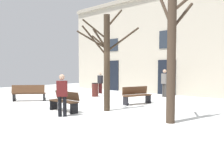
{
  "coord_description": "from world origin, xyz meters",
  "views": [
    {
      "loc": [
        7.16,
        -6.71,
        1.75
      ],
      "look_at": [
        0.0,
        1.52,
        1.05
      ],
      "focal_mm": 35.51,
      "sensor_mm": 36.0,
      "label": 1
    }
  ],
  "objects_px": {
    "tree_near_facade": "(107,58)",
    "litter_bin": "(95,90)",
    "bench_near_center_tree": "(137,95)",
    "person_by_shop_door": "(165,82)",
    "person_crossing_plaza": "(62,93)",
    "person_strolling": "(100,82)",
    "bench_facing_shops": "(29,93)",
    "bench_by_litter_bin": "(64,101)",
    "tree_foreground": "(172,44)"
  },
  "relations": [
    {
      "from": "bench_near_center_tree",
      "to": "tree_near_facade",
      "type": "bearing_deg",
      "value": -160.43
    },
    {
      "from": "tree_near_facade",
      "to": "litter_bin",
      "type": "relative_size",
      "value": 5.19
    },
    {
      "from": "person_by_shop_door",
      "to": "bench_by_litter_bin",
      "type": "bearing_deg",
      "value": -81.58
    },
    {
      "from": "tree_near_facade",
      "to": "person_strolling",
      "type": "xyz_separation_m",
      "value": [
        -5.02,
        4.79,
        -1.4
      ]
    },
    {
      "from": "person_strolling",
      "to": "person_by_shop_door",
      "type": "distance_m",
      "value": 4.76
    },
    {
      "from": "tree_near_facade",
      "to": "person_by_shop_door",
      "type": "relative_size",
      "value": 2.6
    },
    {
      "from": "tree_near_facade",
      "to": "bench_facing_shops",
      "type": "height_order",
      "value": "tree_near_facade"
    },
    {
      "from": "person_strolling",
      "to": "tree_foreground",
      "type": "bearing_deg",
      "value": 151.94
    },
    {
      "from": "tree_near_facade",
      "to": "person_crossing_plaza",
      "type": "distance_m",
      "value": 2.48
    },
    {
      "from": "tree_foreground",
      "to": "litter_bin",
      "type": "relative_size",
      "value": 6.27
    },
    {
      "from": "person_by_shop_door",
      "to": "tree_near_facade",
      "type": "bearing_deg",
      "value": -71.56
    },
    {
      "from": "bench_facing_shops",
      "to": "person_by_shop_door",
      "type": "height_order",
      "value": "person_by_shop_door"
    },
    {
      "from": "bench_by_litter_bin",
      "to": "person_strolling",
      "type": "distance_m",
      "value": 7.24
    },
    {
      "from": "bench_facing_shops",
      "to": "bench_by_litter_bin",
      "type": "bearing_deg",
      "value": 124.47
    },
    {
      "from": "bench_near_center_tree",
      "to": "bench_by_litter_bin",
      "type": "bearing_deg",
      "value": -179.02
    },
    {
      "from": "bench_near_center_tree",
      "to": "person_by_shop_door",
      "type": "bearing_deg",
      "value": 23.83
    },
    {
      "from": "tree_foreground",
      "to": "bench_near_center_tree",
      "type": "height_order",
      "value": "tree_foreground"
    },
    {
      "from": "tree_foreground",
      "to": "litter_bin",
      "type": "bearing_deg",
      "value": 153.87
    },
    {
      "from": "bench_near_center_tree",
      "to": "person_crossing_plaza",
      "type": "distance_m",
      "value": 4.36
    },
    {
      "from": "bench_by_litter_bin",
      "to": "person_strolling",
      "type": "relative_size",
      "value": 1.0
    },
    {
      "from": "tree_foreground",
      "to": "person_by_shop_door",
      "type": "bearing_deg",
      "value": 119.35
    },
    {
      "from": "person_crossing_plaza",
      "to": "person_strolling",
      "type": "bearing_deg",
      "value": -100.79
    },
    {
      "from": "bench_facing_shops",
      "to": "bench_near_center_tree",
      "type": "relative_size",
      "value": 0.98
    },
    {
      "from": "bench_facing_shops",
      "to": "person_crossing_plaza",
      "type": "bearing_deg",
      "value": 118.06
    },
    {
      "from": "tree_foreground",
      "to": "bench_by_litter_bin",
      "type": "height_order",
      "value": "tree_foreground"
    },
    {
      "from": "bench_facing_shops",
      "to": "person_crossing_plaza",
      "type": "distance_m",
      "value": 4.95
    },
    {
      "from": "litter_bin",
      "to": "bench_facing_shops",
      "type": "relative_size",
      "value": 0.56
    },
    {
      "from": "tree_near_facade",
      "to": "litter_bin",
      "type": "distance_m",
      "value": 5.4
    },
    {
      "from": "tree_near_facade",
      "to": "person_by_shop_door",
      "type": "bearing_deg",
      "value": 93.94
    },
    {
      "from": "tree_foreground",
      "to": "person_crossing_plaza",
      "type": "bearing_deg",
      "value": -153.58
    },
    {
      "from": "bench_by_litter_bin",
      "to": "tree_near_facade",
      "type": "bearing_deg",
      "value": 48.54
    },
    {
      "from": "bench_by_litter_bin",
      "to": "person_crossing_plaza",
      "type": "relative_size",
      "value": 0.99
    },
    {
      "from": "bench_facing_shops",
      "to": "person_strolling",
      "type": "height_order",
      "value": "person_strolling"
    },
    {
      "from": "tree_foreground",
      "to": "litter_bin",
      "type": "distance_m",
      "value": 8.14
    },
    {
      "from": "tree_near_facade",
      "to": "bench_near_center_tree",
      "type": "bearing_deg",
      "value": 91.34
    },
    {
      "from": "bench_near_center_tree",
      "to": "person_by_shop_door",
      "type": "distance_m",
      "value": 3.71
    },
    {
      "from": "bench_near_center_tree",
      "to": "person_by_shop_door",
      "type": "height_order",
      "value": "person_by_shop_door"
    },
    {
      "from": "tree_near_facade",
      "to": "bench_by_litter_bin",
      "type": "height_order",
      "value": "tree_near_facade"
    },
    {
      "from": "litter_bin",
      "to": "bench_facing_shops",
      "type": "distance_m",
      "value": 4.15
    },
    {
      "from": "tree_near_facade",
      "to": "litter_bin",
      "type": "bearing_deg",
      "value": 141.05
    },
    {
      "from": "litter_bin",
      "to": "bench_near_center_tree",
      "type": "relative_size",
      "value": 0.55
    },
    {
      "from": "litter_bin",
      "to": "person_strolling",
      "type": "distance_m",
      "value": 1.96
    },
    {
      "from": "bench_facing_shops",
      "to": "person_strolling",
      "type": "bearing_deg",
      "value": -139.14
    },
    {
      "from": "bench_facing_shops",
      "to": "litter_bin",
      "type": "bearing_deg",
      "value": -154.78
    },
    {
      "from": "bench_facing_shops",
      "to": "person_strolling",
      "type": "distance_m",
      "value": 5.56
    },
    {
      "from": "tree_near_facade",
      "to": "person_by_shop_door",
      "type": "xyz_separation_m",
      "value": [
        -0.41,
        5.97,
        -1.26
      ]
    },
    {
      "from": "person_strolling",
      "to": "tree_near_facade",
      "type": "bearing_deg",
      "value": 140.19
    },
    {
      "from": "tree_foreground",
      "to": "person_by_shop_door",
      "type": "distance_m",
      "value": 7.32
    },
    {
      "from": "tree_foreground",
      "to": "bench_facing_shops",
      "type": "xyz_separation_m",
      "value": [
        -8.29,
        -0.5,
        -2.12
      ]
    },
    {
      "from": "litter_bin",
      "to": "person_crossing_plaza",
      "type": "height_order",
      "value": "person_crossing_plaza"
    }
  ]
}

